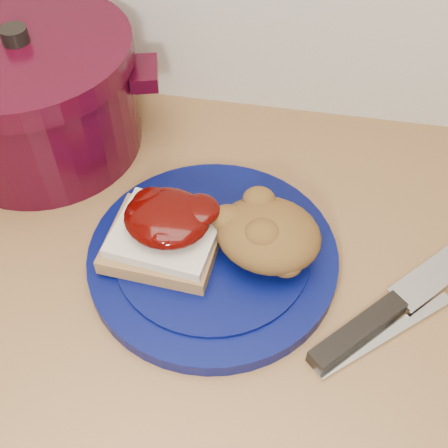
% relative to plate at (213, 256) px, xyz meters
% --- Properties ---
extents(base_cabinet, '(4.00, 0.60, 0.86)m').
position_rel_plate_xyz_m(base_cabinet, '(-0.03, 0.01, -0.48)').
color(base_cabinet, beige).
rests_on(base_cabinet, floor).
extents(plate, '(0.35, 0.35, 0.02)m').
position_rel_plate_xyz_m(plate, '(0.00, 0.00, 0.00)').
color(plate, '#040A41').
rests_on(plate, wood_countertop).
extents(sandwich, '(0.14, 0.12, 0.06)m').
position_rel_plate_xyz_m(sandwich, '(-0.05, -0.00, 0.04)').
color(sandwich, olive).
rests_on(sandwich, plate).
extents(stuffing_mound, '(0.14, 0.13, 0.06)m').
position_rel_plate_xyz_m(stuffing_mound, '(0.06, 0.01, 0.05)').
color(stuffing_mound, brown).
rests_on(stuffing_mound, plate).
extents(chef_knife, '(0.26, 0.27, 0.02)m').
position_rel_plate_xyz_m(chef_knife, '(0.21, -0.04, 0.00)').
color(chef_knife, black).
rests_on(chef_knife, wood_countertop).
extents(butter_knife, '(0.15, 0.13, 0.00)m').
position_rel_plate_xyz_m(butter_knife, '(0.21, -0.07, -0.01)').
color(butter_knife, silver).
rests_on(butter_knife, wood_countertop).
extents(dutch_oven, '(0.35, 0.35, 0.18)m').
position_rel_plate_xyz_m(dutch_oven, '(-0.28, 0.17, 0.07)').
color(dutch_oven, '#350513').
rests_on(dutch_oven, wood_countertop).
extents(pepper_grinder, '(0.07, 0.07, 0.12)m').
position_rel_plate_xyz_m(pepper_grinder, '(-0.35, 0.23, 0.05)').
color(pepper_grinder, black).
rests_on(pepper_grinder, wood_countertop).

